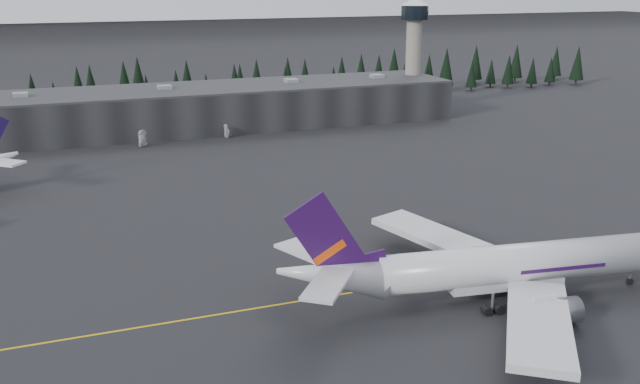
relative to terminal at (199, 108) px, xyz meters
name	(u,v)px	position (x,y,z in m)	size (l,w,h in m)	color
ground	(367,284)	(0.00, -125.00, -6.30)	(1400.00, 1400.00, 0.00)	black
taxiline	(372,289)	(0.00, -127.00, -6.29)	(400.00, 0.40, 0.02)	gold
terminal	(199,108)	(0.00, 0.00, 0.00)	(160.00, 30.00, 12.60)	black
control_tower	(414,43)	(75.00, 3.00, 17.11)	(10.00, 10.00, 37.70)	gray
treeline	(177,87)	(0.00, 37.00, 1.20)	(360.00, 20.00, 15.00)	black
mountain_ridge	(74,10)	(0.00, 875.00, -6.30)	(4400.00, 900.00, 420.00)	white
jet_main	(489,267)	(14.04, -136.06, -1.21)	(61.16, 56.12, 18.04)	silver
gse_vehicle_a	(143,144)	(-19.83, -19.57, -5.64)	(2.18, 4.72, 1.31)	silver
gse_vehicle_b	(227,135)	(4.63, -16.65, -5.61)	(1.62, 4.03, 1.37)	silver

